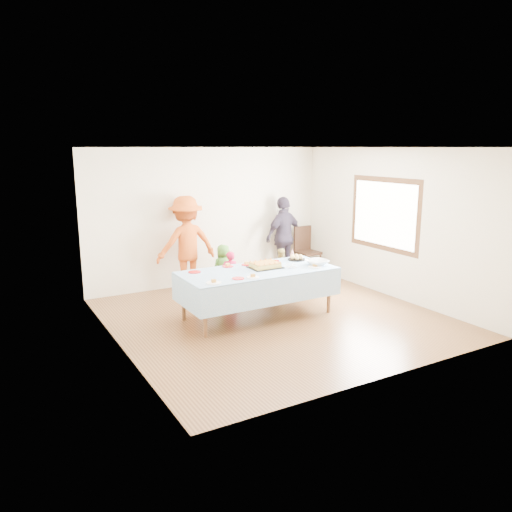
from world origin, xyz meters
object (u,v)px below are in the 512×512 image
(dining_chair, at_px, (306,248))
(adult_left, at_px, (186,244))
(party_table, at_px, (258,273))
(birthday_cake, at_px, (265,265))

(dining_chair, relative_size, adult_left, 0.57)
(party_table, xyz_separation_m, birthday_cake, (0.17, 0.06, 0.10))
(party_table, relative_size, birthday_cake, 4.90)
(adult_left, bearing_deg, birthday_cake, 106.68)
(birthday_cake, distance_m, dining_chair, 2.85)
(party_table, height_order, birthday_cake, birthday_cake)
(dining_chair, height_order, adult_left, adult_left)
(party_table, height_order, adult_left, adult_left)
(birthday_cake, bearing_deg, party_table, -160.43)
(dining_chair, bearing_deg, party_table, -143.11)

